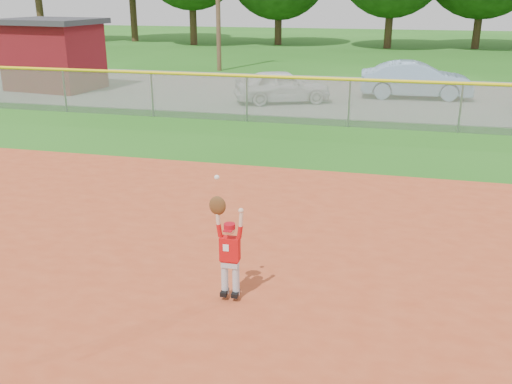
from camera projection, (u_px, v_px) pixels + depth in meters
ground at (292, 265)px, 9.02m from camera, size 120.00×120.00×0.00m
clay_infield at (243, 384)px, 6.27m from camera, size 24.00×16.00×0.04m
parking_strip at (361, 95)px, 23.67m from camera, size 44.00×10.00×0.03m
car_white_a at (282, 86)px, 21.81m from camera, size 3.95×2.81×1.25m
car_blue at (416, 80)px, 22.71m from camera, size 4.41×1.79×1.42m
utility_shed at (53, 54)px, 24.55m from camera, size 4.35×3.59×2.99m
outfield_fence at (349, 99)px, 17.89m from camera, size 40.06×0.10×1.55m
ballplayer at (228, 247)px, 7.73m from camera, size 0.47×0.20×1.74m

